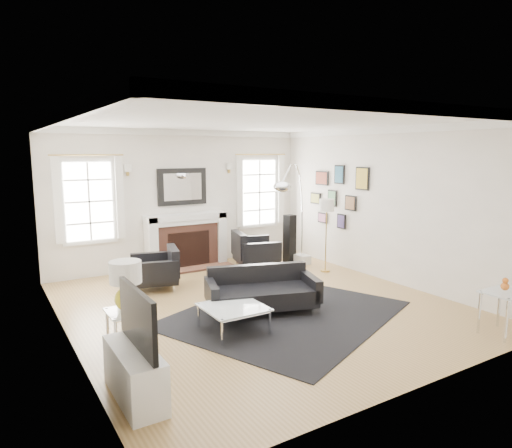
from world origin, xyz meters
TOP-DOWN VIEW (x-y plane):
  - floor at (0.00, 0.00)m, footprint 6.00×6.00m
  - back_wall at (0.00, 3.00)m, footprint 5.50×0.04m
  - front_wall at (0.00, -3.00)m, footprint 5.50×0.04m
  - left_wall at (-2.75, 0.00)m, footprint 0.04×6.00m
  - right_wall at (2.75, 0.00)m, footprint 0.04×6.00m
  - ceiling at (0.00, 0.00)m, footprint 5.50×6.00m
  - crown_molding at (0.00, 0.00)m, footprint 5.50×6.00m
  - fireplace at (0.00, 2.79)m, footprint 1.70×0.69m
  - mantel_mirror at (0.00, 2.95)m, footprint 1.05×0.07m
  - window_left at (-1.85, 2.95)m, footprint 1.24×0.15m
  - window_right at (1.85, 2.95)m, footprint 1.24×0.15m
  - gallery_wall at (2.72, 1.30)m, footprint 0.04×1.73m
  - tv_unit at (-2.44, -1.70)m, footprint 0.35×1.00m
  - area_rug at (0.12, -0.57)m, footprint 3.96×3.68m
  - sofa at (-0.10, -0.25)m, footprint 1.78×1.20m
  - armchair_left at (-1.03, 1.68)m, footprint 0.96×1.03m
  - armchair_right at (1.13, 2.02)m, footprint 1.03×1.10m
  - coffee_table at (-0.84, -0.73)m, footprint 0.77×0.77m
  - side_table_left at (-2.20, -0.61)m, footprint 0.46×0.46m
  - nesting_table at (2.09, -2.65)m, footprint 0.52×0.44m
  - gourd_lamp at (-2.20, -0.61)m, footprint 0.37×0.37m
  - orange_vase at (2.09, -2.65)m, footprint 0.10×0.10m
  - arc_floor_lamp at (1.55, 1.23)m, footprint 1.57×1.46m
  - stick_floor_lamp at (2.20, 1.01)m, footprint 0.29×0.29m
  - speaker_tower at (2.04, 2.02)m, footprint 0.23×0.23m

SIDE VIEW (x-z plane):
  - floor at x=0.00m, z-range 0.00..0.00m
  - area_rug at x=0.12m, z-range 0.00..0.01m
  - sofa at x=-0.10m, z-range 0.02..0.56m
  - coffee_table at x=-0.84m, z-range 0.14..0.48m
  - armchair_left at x=-1.03m, z-range 0.03..0.62m
  - tv_unit at x=-2.44m, z-range -0.22..0.87m
  - armchair_right at x=1.13m, z-range 0.04..0.66m
  - side_table_left at x=-2.20m, z-range 0.15..0.66m
  - nesting_table at x=2.09m, z-range 0.17..0.75m
  - speaker_tower at x=2.04m, z-range 0.00..1.03m
  - fireplace at x=0.00m, z-range -0.01..1.10m
  - orange_vase at x=2.09m, z-range 0.59..0.75m
  - gourd_lamp at x=-2.20m, z-range 0.55..1.15m
  - arc_floor_lamp at x=1.55m, z-range 0.09..2.32m
  - stick_floor_lamp at x=2.20m, z-range 0.53..1.98m
  - back_wall at x=0.00m, z-range 0.00..2.80m
  - front_wall at x=0.00m, z-range 0.00..2.80m
  - left_wall at x=-2.75m, z-range 0.00..2.80m
  - right_wall at x=2.75m, z-range 0.00..2.80m
  - window_left at x=-1.85m, z-range 0.65..2.27m
  - window_right at x=1.85m, z-range 0.65..2.27m
  - gallery_wall at x=2.72m, z-range 0.89..2.18m
  - mantel_mirror at x=0.00m, z-range 1.27..2.02m
  - crown_molding at x=0.00m, z-range 2.68..2.80m
  - ceiling at x=0.00m, z-range 2.79..2.81m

